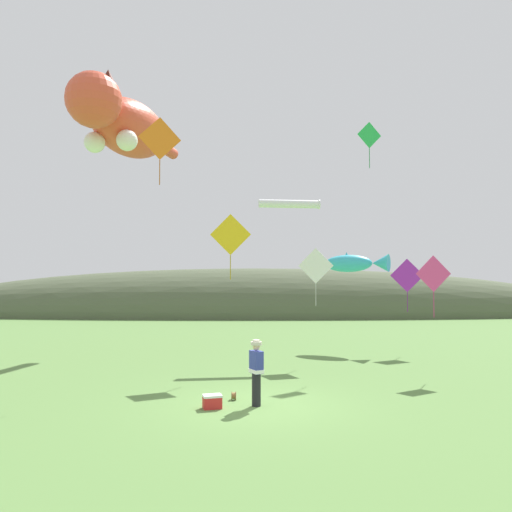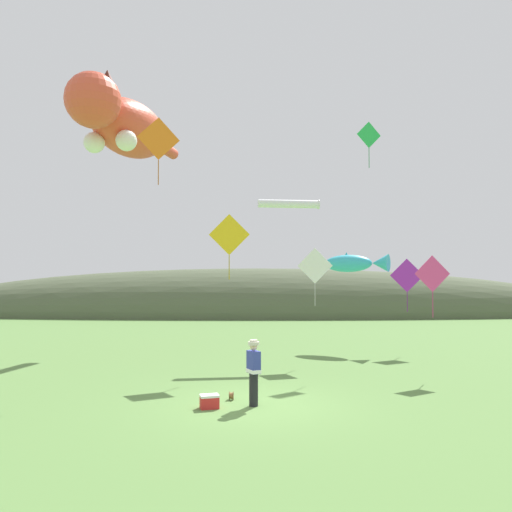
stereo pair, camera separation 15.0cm
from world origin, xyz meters
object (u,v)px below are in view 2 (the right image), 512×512
kite_diamond_white (316,266)px  kite_diamond_gold (231,235)px  kite_spool (233,396)px  kite_giant_cat (124,125)px  kite_diamond_violet (409,276)px  kite_fish_windsock (356,263)px  kite_tube_streamer (291,204)px  picnic_cooler (211,401)px  festival_attendant (255,370)px  kite_diamond_pink (434,274)px  kite_diamond_green (370,135)px  kite_diamond_orange (160,139)px

kite_diamond_white → kite_diamond_gold: bearing=-149.8°
kite_spool → kite_diamond_gold: kite_diamond_gold is taller
kite_giant_cat → kite_diamond_gold: 7.93m
kite_diamond_violet → kite_diamond_white: size_ratio=1.04×
kite_fish_windsock → kite_tube_streamer: 4.74m
kite_diamond_gold → picnic_cooler: bearing=-92.8°
kite_spool → festival_attendant: bearing=-46.6°
picnic_cooler → kite_giant_cat: kite_giant_cat is taller
kite_diamond_white → kite_tube_streamer: bearing=117.3°
kite_diamond_violet → kite_diamond_pink: bearing=-97.3°
kite_diamond_green → kite_diamond_violet: size_ratio=0.86×
festival_attendant → kite_diamond_pink: size_ratio=0.80×
kite_diamond_gold → kite_diamond_white: bearing=30.2°
kite_diamond_white → kite_diamond_pink: (3.87, -2.59, -0.33)m
kite_diamond_pink → kite_diamond_violet: bearing=82.7°
kite_spool → kite_diamond_gold: 6.39m
kite_giant_cat → kite_fish_windsock: size_ratio=2.94×
kite_fish_windsock → kite_diamond_pink: kite_fish_windsock is taller
festival_attendant → kite_diamond_green: bearing=59.0°
kite_giant_cat → kite_diamond_orange: (2.42, -4.20, -1.78)m
kite_tube_streamer → kite_diamond_orange: size_ratio=1.14×
kite_diamond_white → kite_diamond_gold: (-3.39, -1.97, 1.12)m
kite_giant_cat → kite_diamond_orange: 5.16m
kite_tube_streamer → kite_diamond_pink: kite_tube_streamer is taller
kite_diamond_gold → kite_spool: bearing=-86.0°
kite_diamond_green → kite_diamond_white: (-2.66, -1.78, -5.90)m
kite_diamond_green → picnic_cooler: bearing=-125.7°
kite_fish_windsock → kite_diamond_green: (0.24, -2.15, 5.68)m
kite_giant_cat → kite_tube_streamer: bearing=1.9°
kite_spool → kite_diamond_white: bearing=62.9°
picnic_cooler → kite_giant_cat: bearing=118.8°
kite_fish_windsock → kite_diamond_orange: (-8.30, -6.62, 4.28)m
kite_giant_cat → kite_diamond_green: size_ratio=4.49×
kite_giant_cat → kite_diamond_white: 10.51m
kite_diamond_white → kite_diamond_violet: bearing=29.6°
kite_giant_cat → kite_diamond_gold: bearing=-35.4°
festival_attendant → kite_diamond_gold: 6.33m
kite_spool → picnic_cooler: 1.05m
kite_diamond_gold → kite_diamond_orange: size_ratio=0.99×
picnic_cooler → kite_fish_windsock: bearing=61.0°
kite_giant_cat → kite_diamond_pink: bearing=-18.6°
kite_diamond_gold → festival_attendant: bearing=-79.0°
festival_attendant → kite_diamond_green: size_ratio=0.85×
festival_attendant → kite_diamond_pink: kite_diamond_pink is taller
kite_diamond_violet → kite_giant_cat: bearing=-175.3°
kite_fish_windsock → kite_diamond_violet: 2.58m
kite_diamond_violet → kite_diamond_orange: size_ratio=1.00×
picnic_cooler → kite_diamond_white: bearing=62.5°
picnic_cooler → kite_tube_streamer: (2.72, 8.73, 6.52)m
picnic_cooler → kite_diamond_pink: size_ratio=0.25×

